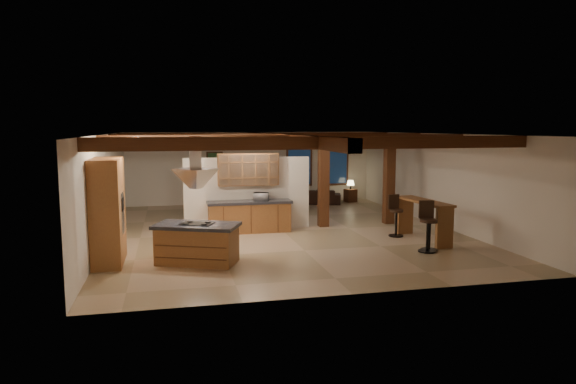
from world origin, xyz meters
The scene contains 23 objects.
ground centered at (0.00, 0.00, 0.00)m, with size 12.00×12.00×0.00m, color tan.
room_walls centered at (0.00, 0.00, 1.78)m, with size 12.00×12.00×12.00m.
ceiling_beams centered at (0.00, 0.00, 2.76)m, with size 10.00×12.00×0.28m.
timber_posts centered at (2.50, 0.50, 1.76)m, with size 2.50×0.30×2.90m.
partition_wall centered at (-1.00, 0.50, 1.10)m, with size 3.80×0.18×2.20m, color silver.
pantry_cabinet centered at (-4.67, -2.60, 1.20)m, with size 0.67×1.60×2.40m.
back_counter centered at (-1.00, 0.11, 0.48)m, with size 2.50×0.66×0.94m.
upper_display_cabinet centered at (-1.00, 0.31, 1.85)m, with size 1.80×0.36×0.95m.
range_hood centered at (-2.70, -3.09, 1.78)m, with size 1.10×1.10×1.40m.
back_windows centered at (2.80, 5.93, 1.50)m, with size 2.70×0.07×1.70m.
framed_art centered at (-1.50, 5.94, 1.70)m, with size 0.65×0.05×0.85m.
recessed_cans centered at (-2.53, -1.93, 2.87)m, with size 3.16×2.46×0.03m.
kitchen_island centered at (-2.70, -3.09, 0.47)m, with size 2.11×1.64×0.93m.
dining_table centered at (-0.69, 3.30, 0.31)m, with size 1.78×0.99×0.62m, color #431B10.
sofa centered at (2.50, 5.15, 0.29)m, with size 2.00×0.78×0.58m, color black.
microwave centered at (-0.65, 0.11, 1.06)m, with size 0.42×0.29×0.24m, color silver.
bar_counter centered at (3.47, -2.11, 0.76)m, with size 0.72×2.17×1.12m.
side_table centered at (4.06, 5.36, 0.27)m, with size 0.43×0.43×0.53m, color #3B1C0E.
table_lamp centered at (4.06, 5.36, 0.79)m, with size 0.31×0.31×0.37m.
bar_stool_a centered at (2.96, -3.28, 0.65)m, with size 0.46×0.47×1.27m.
bar_stool_b centered at (3.07, -3.13, 0.61)m, with size 0.42×0.43×1.20m.
bar_stool_c centered at (2.97, -1.39, 0.60)m, with size 0.41×0.42×1.18m.
dining_chairs centered at (-0.69, 3.30, 0.65)m, with size 2.16×2.16×1.29m.
Camera 1 is at (-3.27, -14.74, 3.10)m, focal length 32.00 mm.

